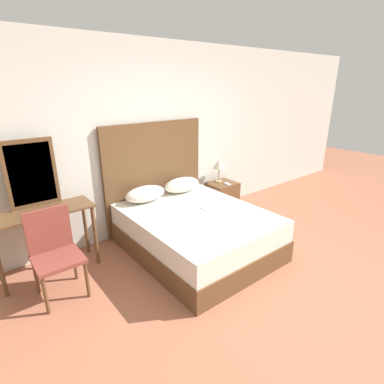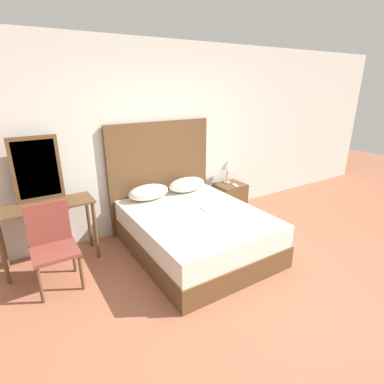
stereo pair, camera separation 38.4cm
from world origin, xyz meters
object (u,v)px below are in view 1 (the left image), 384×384
Objects in this scene: nightstand at (222,197)px; vanity_desk at (44,223)px; phone_on_nightstand at (228,184)px; bed at (197,232)px; chair at (54,248)px; phone_on_bed at (205,209)px; table_lamp at (219,165)px.

vanity_desk reaches higher than nightstand.
phone_on_nightstand is at bearing -76.99° from nightstand.
vanity_desk is at bearing -179.07° from nightstand.
nightstand is 0.48× the size of vanity_desk.
bed reaches higher than nightstand.
phone_on_nightstand is at bearing 7.45° from chair.
chair reaches higher than phone_on_nightstand.
phone_on_bed is 0.95× the size of phone_on_nightstand.
table_lamp reaches higher than bed.
nightstand is at bearing 35.88° from phone_on_bed.
vanity_desk is 0.45m from chair.
vanity_desk is at bearing 159.05° from phone_on_bed.
table_lamp reaches higher than phone_on_bed.
chair is (-2.86, -0.48, 0.26)m from nightstand.
vanity_desk is (-1.81, 0.69, 0.08)m from phone_on_bed.
bed is 1.39m from nightstand.
chair reaches higher than bed.
vanity_desk is 1.17× the size of chair.
phone_on_bed is at bearing 2.28° from bed.
phone_on_bed is at bearing -144.12° from nightstand.
phone_on_bed is 1.85m from chair.
table_lamp reaches higher than vanity_desk.
bed is 1.38m from phone_on_nightstand.
vanity_desk is at bearing 87.12° from chair.
phone_on_bed is 1.23m from phone_on_nightstand.
phone_on_bed is 0.39× the size of table_lamp.
nightstand is at bearing -86.57° from table_lamp.
nightstand is 0.56× the size of chair.
phone_on_nightstand reaches higher than nightstand.
phone_on_nightstand is at bearing 28.21° from bed.
phone_on_bed reaches higher than bed.
table_lamp is 0.36m from phone_on_nightstand.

